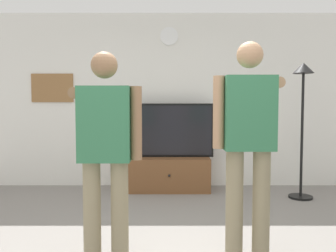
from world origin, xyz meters
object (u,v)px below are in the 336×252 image
(person_standing_nearer_lamp, at_px, (105,145))
(person_standing_nearer_couch, at_px, (248,138))
(framed_picture, at_px, (52,88))
(wall_clock, at_px, (169,36))
(television, at_px, (169,130))
(floor_lamp, at_px, (302,102))
(tv_stand, at_px, (169,174))

(person_standing_nearer_lamp, xyz_separation_m, person_standing_nearer_couch, (1.15, 0.04, 0.05))
(framed_picture, height_order, person_standing_nearer_lamp, framed_picture)
(wall_clock, distance_m, person_standing_nearer_couch, 2.99)
(television, bearing_deg, person_standing_nearer_lamp, -102.16)
(framed_picture, bearing_deg, person_standing_nearer_couch, -46.72)
(floor_lamp, bearing_deg, person_standing_nearer_lamp, -140.50)
(television, xyz_separation_m, framed_picture, (-1.83, 0.25, 0.65))
(tv_stand, distance_m, floor_lamp, 2.14)
(wall_clock, relative_size, framed_picture, 0.42)
(wall_clock, distance_m, floor_lamp, 2.20)
(wall_clock, relative_size, floor_lamp, 0.15)
(person_standing_nearer_couch, bearing_deg, floor_lamp, 57.93)
(person_standing_nearer_lamp, bearing_deg, framed_picture, 116.31)
(wall_clock, height_order, framed_picture, wall_clock)
(tv_stand, relative_size, person_standing_nearer_couch, 0.67)
(wall_clock, xyz_separation_m, framed_picture, (-1.83, 0.00, -0.80))
(tv_stand, bearing_deg, person_standing_nearer_lamp, -102.39)
(television, relative_size, floor_lamp, 0.72)
(floor_lamp, relative_size, person_standing_nearer_couch, 1.04)
(television, relative_size, person_standing_nearer_couch, 0.75)
(tv_stand, bearing_deg, person_standing_nearer_couch, -74.75)
(framed_picture, relative_size, person_standing_nearer_couch, 0.37)
(television, height_order, person_standing_nearer_lamp, person_standing_nearer_lamp)
(wall_clock, bearing_deg, person_standing_nearer_lamp, -101.07)
(wall_clock, xyz_separation_m, person_standing_nearer_couch, (0.63, -2.60, -1.34))
(person_standing_nearer_couch, bearing_deg, framed_picture, 133.28)
(person_standing_nearer_couch, bearing_deg, person_standing_nearer_lamp, -178.04)
(tv_stand, relative_size, television, 0.90)
(tv_stand, bearing_deg, framed_picture, 170.82)
(wall_clock, bearing_deg, person_standing_nearer_couch, -76.38)
(framed_picture, distance_m, person_standing_nearer_couch, 3.62)
(floor_lamp, bearing_deg, person_standing_nearer_couch, -122.07)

